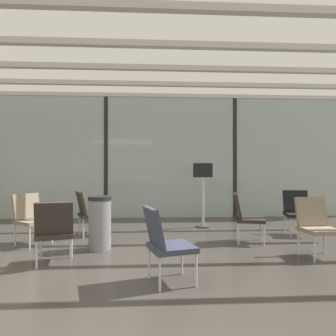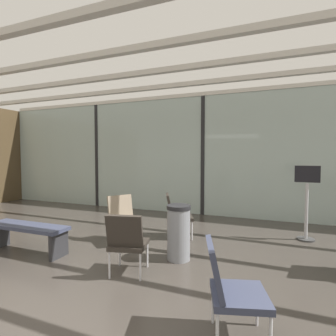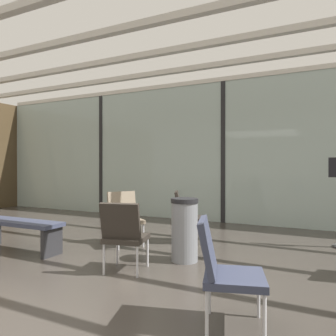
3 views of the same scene
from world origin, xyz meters
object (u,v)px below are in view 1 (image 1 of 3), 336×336
object	(u,v)px
parked_airplane	(158,155)
info_sign	(203,197)
lounge_chair_6	(316,223)
lounge_chair_2	(164,240)
lounge_chair_7	(88,210)
lounge_chair_4	(31,216)
lounge_chair_1	(55,229)
lounge_chair_0	(297,210)
lounge_chair_5	(245,214)
trash_bin	(100,223)

from	to	relation	value
parked_airplane	info_sign	size ratio (longest dim) A/B	7.58
lounge_chair_6	lounge_chair_2	bearing A→B (deg)	-160.48
lounge_chair_2	lounge_chair_7	bearing A→B (deg)	12.82
parked_airplane	lounge_chair_4	size ratio (longest dim) A/B	12.55
lounge_chair_4	lounge_chair_6	world-z (taller)	same
lounge_chair_2	info_sign	size ratio (longest dim) A/B	0.60
lounge_chair_6	info_sign	xyz separation A→B (m)	(-1.31, 2.32, 0.18)
lounge_chair_1	lounge_chair_2	distance (m)	1.63
lounge_chair_7	info_sign	xyz separation A→B (m)	(2.41, 0.74, 0.18)
lounge_chair_2	info_sign	world-z (taller)	info_sign
lounge_chair_1	lounge_chair_6	size ratio (longest dim) A/B	1.00
lounge_chair_2	lounge_chair_6	size ratio (longest dim) A/B	1.00
lounge_chair_4	lounge_chair_6	distance (m)	4.66
lounge_chair_2	lounge_chair_4	distance (m)	2.94
lounge_chair_0	lounge_chair_1	world-z (taller)	same
lounge_chair_6	lounge_chair_4	bearing A→B (deg)	165.40
lounge_chair_6	info_sign	distance (m)	2.67
lounge_chair_5	lounge_chair_6	world-z (taller)	same
lounge_chair_0	lounge_chair_2	world-z (taller)	same
lounge_chair_0	info_sign	size ratio (longest dim) A/B	0.60
trash_bin	info_sign	distance (m)	2.68
lounge_chair_7	trash_bin	world-z (taller)	lounge_chair_7
lounge_chair_6	info_sign	world-z (taller)	info_sign
lounge_chair_2	lounge_chair_5	size ratio (longest dim) A/B	1.00
lounge_chair_1	lounge_chair_4	size ratio (longest dim) A/B	1.00
lounge_chair_7	info_sign	bearing A→B (deg)	-96.16
lounge_chair_2	trash_bin	world-z (taller)	lounge_chair_2
parked_airplane	info_sign	world-z (taller)	parked_airplane
lounge_chair_4	lounge_chair_2	bearing A→B (deg)	-94.45
lounge_chair_6	lounge_chair_7	distance (m)	4.04
parked_airplane	lounge_chair_6	xyz separation A→B (m)	(2.16, -9.77, -1.49)
lounge_chair_4	lounge_chair_6	bearing A→B (deg)	-65.82
parked_airplane	lounge_chair_6	world-z (taller)	parked_airplane
lounge_chair_0	lounge_chair_4	world-z (taller)	same
lounge_chair_0	lounge_chair_7	xyz separation A→B (m)	(-4.17, 0.11, 0.00)
info_sign	lounge_chair_0	bearing A→B (deg)	-25.80
lounge_chair_4	lounge_chair_5	world-z (taller)	same
lounge_chair_5	lounge_chair_7	size ratio (longest dim) A/B	1.00
parked_airplane	lounge_chair_0	size ratio (longest dim) A/B	12.55
lounge_chair_2	parked_airplane	bearing A→B (deg)	-16.94
lounge_chair_1	info_sign	bearing A→B (deg)	-147.46
lounge_chair_7	info_sign	world-z (taller)	info_sign
lounge_chair_6	trash_bin	xyz separation A→B (m)	(-3.31, 0.55, -0.06)
lounge_chair_7	trash_bin	distance (m)	1.11
lounge_chair_1	lounge_chair_5	size ratio (longest dim) A/B	1.00
lounge_chair_5	lounge_chair_2	bearing A→B (deg)	153.11
parked_airplane	lounge_chair_2	bearing A→B (deg)	-90.87
lounge_chair_5	info_sign	xyz separation A→B (m)	(-0.50, 1.43, 0.18)
parked_airplane	lounge_chair_0	world-z (taller)	parked_airplane
lounge_chair_2	lounge_chair_1	bearing A→B (deg)	47.24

